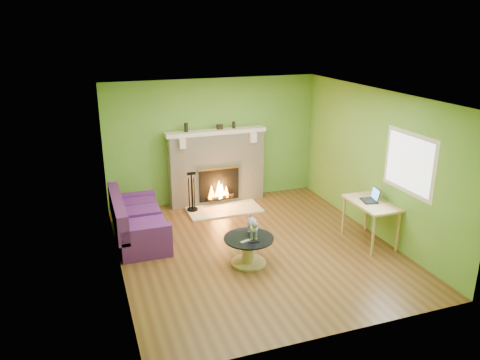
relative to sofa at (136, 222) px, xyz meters
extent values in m
plane|color=#583419|center=(1.86, -1.06, -0.31)|extent=(5.00, 5.00, 0.00)
plane|color=white|center=(1.86, -1.06, 2.29)|extent=(5.00, 5.00, 0.00)
plane|color=#5C9330|center=(1.86, 1.44, 0.99)|extent=(5.00, 0.00, 5.00)
plane|color=#5C9330|center=(1.86, -3.56, 0.99)|extent=(5.00, 0.00, 5.00)
plane|color=#5C9330|center=(-0.39, -1.06, 0.99)|extent=(0.00, 5.00, 5.00)
plane|color=#5C9330|center=(4.11, -1.06, 0.99)|extent=(0.00, 5.00, 5.00)
plane|color=silver|center=(4.10, -1.96, 1.24)|extent=(0.00, 1.20, 1.20)
plane|color=white|center=(4.09, -1.96, 1.24)|extent=(0.00, 1.06, 1.06)
cube|color=beige|center=(1.86, 1.26, 0.44)|extent=(2.00, 0.35, 1.50)
cube|color=black|center=(1.86, 1.07, 0.13)|extent=(0.85, 0.03, 0.68)
cube|color=gold|center=(1.86, 1.06, 0.49)|extent=(0.91, 0.02, 0.04)
cylinder|color=black|center=(1.86, 1.04, -0.15)|extent=(0.55, 0.07, 0.07)
cube|color=white|center=(1.86, 1.23, 1.23)|extent=(2.10, 0.28, 0.08)
cube|color=white|center=(1.11, 1.05, 1.09)|extent=(0.12, 0.10, 0.20)
cube|color=white|center=(2.61, 1.05, 1.09)|extent=(0.12, 0.10, 0.20)
cube|color=beige|center=(1.86, 0.74, -0.30)|extent=(1.50, 0.75, 0.03)
cube|color=white|center=(1.86, 1.23, 1.23)|extent=(2.10, 0.28, 0.08)
cube|color=#4A175A|center=(0.06, -0.01, -0.11)|extent=(0.81, 1.81, 0.41)
cube|color=#4A175A|center=(-0.30, -0.01, 0.24)|extent=(0.19, 1.81, 0.51)
cube|color=#4A175A|center=(0.06, -0.82, 0.15)|extent=(0.81, 0.19, 0.20)
cube|color=#4A175A|center=(0.06, 0.80, 0.15)|extent=(0.81, 0.19, 0.20)
cube|color=#4A175A|center=(0.11, -0.52, 0.15)|extent=(0.65, 0.48, 0.11)
cube|color=#4A175A|center=(0.11, 0.09, 0.15)|extent=(0.65, 0.48, 0.11)
cube|color=#4A175A|center=(0.11, 0.59, 0.15)|extent=(0.65, 0.48, 0.11)
cylinder|color=#D5B872|center=(1.56, -1.51, -0.30)|extent=(0.56, 0.56, 0.03)
cylinder|color=#D5B872|center=(1.56, -1.51, -0.09)|extent=(0.20, 0.20, 0.39)
cylinder|color=black|center=(1.56, -1.51, 0.12)|extent=(0.80, 0.80, 0.02)
cube|color=#D5B872|center=(3.81, -1.49, 0.42)|extent=(0.59, 1.01, 0.04)
cylinder|color=#D5B872|center=(3.57, -1.95, 0.04)|extent=(0.04, 0.04, 0.71)
cylinder|color=#D5B872|center=(4.05, -1.95, 0.04)|extent=(0.04, 0.04, 0.71)
cylinder|color=#D5B872|center=(3.57, -1.04, 0.04)|extent=(0.04, 0.04, 0.71)
cylinder|color=#D5B872|center=(4.05, -1.04, 0.04)|extent=(0.04, 0.04, 0.71)
cube|color=#969699|center=(1.46, -1.63, 0.15)|extent=(0.18, 0.10, 0.02)
cube|color=black|center=(1.58, -1.69, 0.15)|extent=(0.16, 0.04, 0.02)
cylinder|color=black|center=(1.24, 1.26, 1.36)|extent=(0.08, 0.08, 0.18)
cylinder|color=black|center=(2.25, 1.26, 1.34)|extent=(0.07, 0.07, 0.14)
cube|color=black|center=(1.95, 1.26, 1.32)|extent=(0.12, 0.08, 0.10)
camera|label=1|loc=(-0.79, -7.77, 3.36)|focal=35.00mm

